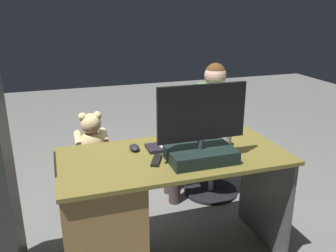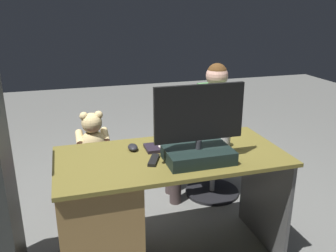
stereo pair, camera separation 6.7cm
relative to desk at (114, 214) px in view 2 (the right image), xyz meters
The scene contains 12 objects.
ground_plane 0.64m from the desk, 135.28° to the right, with size 10.00×10.00×0.00m, color #60615D.
desk is the anchor object (origin of this frame).
monitor 0.69m from the desk, 164.96° to the left, with size 0.52×0.25×0.45m.
keyboard 0.58m from the desk, 166.12° to the right, with size 0.42×0.14×0.02m, color black.
computer_mouse 0.42m from the desk, 138.41° to the right, with size 0.06×0.10×0.04m, color black.
cup 0.82m from the desk, behind, with size 0.08×0.08×0.09m, color white.
tv_remote 0.43m from the desk, 163.71° to the left, with size 0.04×0.15×0.02m, color black.
notebook_binder 0.57m from the desk, behind, with size 0.22×0.30×0.02m, color beige.
office_chair_teddy 0.80m from the desk, 86.94° to the right, with size 0.49×0.49×0.46m.
teddy_bear 0.83m from the desk, 86.99° to the right, with size 0.26×0.26×0.37m.
visitor_chair 1.20m from the desk, 143.39° to the right, with size 0.47×0.47×0.46m.
person 1.17m from the desk, 140.67° to the right, with size 0.52×0.50×1.16m.
Camera 2 is at (0.58, 2.26, 1.60)m, focal length 38.35 mm.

